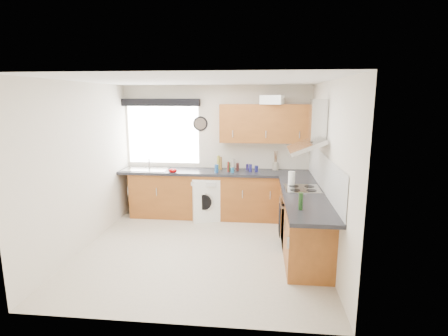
# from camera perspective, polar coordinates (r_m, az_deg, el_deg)

# --- Properties ---
(ground_plane) EXTENTS (3.60, 3.60, 0.00)m
(ground_plane) POSITION_cam_1_polar(r_m,az_deg,el_deg) (5.47, -3.62, -13.11)
(ground_plane) COLOR beige
(ceiling) EXTENTS (3.60, 3.60, 0.02)m
(ceiling) POSITION_cam_1_polar(r_m,az_deg,el_deg) (4.98, -3.99, 14.05)
(ceiling) COLOR white
(ceiling) RESTS_ON wall_back
(wall_back) EXTENTS (3.60, 0.02, 2.50)m
(wall_back) POSITION_cam_1_polar(r_m,az_deg,el_deg) (6.83, -1.27, 2.85)
(wall_back) COLOR silver
(wall_back) RESTS_ON ground_plane
(wall_front) EXTENTS (3.60, 0.02, 2.50)m
(wall_front) POSITION_cam_1_polar(r_m,az_deg,el_deg) (3.38, -8.95, -6.29)
(wall_front) COLOR silver
(wall_front) RESTS_ON ground_plane
(wall_left) EXTENTS (0.02, 3.60, 2.50)m
(wall_left) POSITION_cam_1_polar(r_m,az_deg,el_deg) (5.67, -22.05, 0.22)
(wall_left) COLOR silver
(wall_left) RESTS_ON ground_plane
(wall_right) EXTENTS (0.02, 3.60, 2.50)m
(wall_right) POSITION_cam_1_polar(r_m,az_deg,el_deg) (5.10, 16.57, -0.59)
(wall_right) COLOR silver
(wall_right) RESTS_ON ground_plane
(window) EXTENTS (1.40, 0.02, 1.10)m
(window) POSITION_cam_1_polar(r_m,az_deg,el_deg) (7.00, -9.89, 5.35)
(window) COLOR white
(window) RESTS_ON wall_back
(window_blind) EXTENTS (1.50, 0.18, 0.14)m
(window_blind) POSITION_cam_1_polar(r_m,az_deg,el_deg) (6.87, -10.28, 10.50)
(window_blind) COLOR black
(window_blind) RESTS_ON wall_back
(splashback) EXTENTS (0.01, 3.00, 0.54)m
(splashback) POSITION_cam_1_polar(r_m,az_deg,el_deg) (5.40, 15.85, -0.65)
(splashback) COLOR white
(splashback) RESTS_ON wall_right
(base_cab_back) EXTENTS (3.00, 0.58, 0.86)m
(base_cab_back) POSITION_cam_1_polar(r_m,az_deg,el_deg) (6.74, -2.39, -4.42)
(base_cab_back) COLOR brown
(base_cab_back) RESTS_ON ground_plane
(base_cab_corner) EXTENTS (0.60, 0.60, 0.86)m
(base_cab_corner) POSITION_cam_1_polar(r_m,az_deg,el_deg) (6.70, 11.32, -4.75)
(base_cab_corner) COLOR brown
(base_cab_corner) RESTS_ON ground_plane
(base_cab_right) EXTENTS (0.58, 2.10, 0.86)m
(base_cab_right) POSITION_cam_1_polar(r_m,az_deg,el_deg) (5.42, 12.74, -8.71)
(base_cab_right) COLOR brown
(base_cab_right) RESTS_ON ground_plane
(worktop_back) EXTENTS (3.60, 0.62, 0.05)m
(worktop_back) POSITION_cam_1_polar(r_m,az_deg,el_deg) (6.61, -1.58, -0.67)
(worktop_back) COLOR black
(worktop_back) RESTS_ON base_cab_back
(worktop_right) EXTENTS (0.62, 2.42, 0.05)m
(worktop_right) POSITION_cam_1_polar(r_m,az_deg,el_deg) (5.14, 13.04, -4.51)
(worktop_right) COLOR black
(worktop_right) RESTS_ON base_cab_right
(sink) EXTENTS (0.84, 0.46, 0.10)m
(sink) POSITION_cam_1_polar(r_m,az_deg,el_deg) (6.89, -12.61, 0.11)
(sink) COLOR #B0B0B0
(sink) RESTS_ON worktop_back
(oven) EXTENTS (0.56, 0.58, 0.85)m
(oven) POSITION_cam_1_polar(r_m,az_deg,el_deg) (5.56, 12.45, -8.22)
(oven) COLOR black
(oven) RESTS_ON ground_plane
(hob_plate) EXTENTS (0.52, 0.52, 0.01)m
(hob_plate) POSITION_cam_1_polar(r_m,az_deg,el_deg) (5.42, 12.67, -3.31)
(hob_plate) COLOR #B0B0B0
(hob_plate) RESTS_ON worktop_right
(extractor_hood) EXTENTS (0.52, 0.78, 0.66)m
(extractor_hood) POSITION_cam_1_polar(r_m,az_deg,el_deg) (5.28, 14.16, 5.66)
(extractor_hood) COLOR #B0B0B0
(extractor_hood) RESTS_ON wall_right
(upper_cabinets) EXTENTS (1.70, 0.35, 0.70)m
(upper_cabinets) POSITION_cam_1_polar(r_m,az_deg,el_deg) (6.55, 6.86, 7.23)
(upper_cabinets) COLOR brown
(upper_cabinets) RESTS_ON wall_back
(washing_machine) EXTENTS (0.68, 0.67, 0.80)m
(washing_machine) POSITION_cam_1_polar(r_m,az_deg,el_deg) (6.65, -2.95, -4.93)
(washing_machine) COLOR white
(washing_machine) RESTS_ON ground_plane
(wall_clock) EXTENTS (0.28, 0.04, 0.28)m
(wall_clock) POSITION_cam_1_polar(r_m,az_deg,el_deg) (6.80, -3.90, 7.22)
(wall_clock) COLOR black
(wall_clock) RESTS_ON wall_back
(casserole) EXTENTS (0.45, 0.38, 0.16)m
(casserole) POSITION_cam_1_polar(r_m,az_deg,el_deg) (6.43, 7.86, 10.98)
(casserole) COLOR white
(casserole) RESTS_ON upper_cabinets
(storage_box) EXTENTS (0.23, 0.19, 0.10)m
(storage_box) POSITION_cam_1_polar(r_m,az_deg,el_deg) (6.63, 7.85, 10.71)
(storage_box) COLOR #B63B20
(storage_box) RESTS_ON upper_cabinets
(utensil_pot) EXTENTS (0.14, 0.14, 0.15)m
(utensil_pot) POSITION_cam_1_polar(r_m,az_deg,el_deg) (6.74, 8.39, 0.31)
(utensil_pot) COLOR #A29782
(utensil_pot) RESTS_ON worktop_back
(kitchen_roll) EXTENTS (0.11, 0.11, 0.23)m
(kitchen_roll) POSITION_cam_1_polar(r_m,az_deg,el_deg) (5.56, 10.96, -1.73)
(kitchen_roll) COLOR white
(kitchen_roll) RESTS_ON worktop_right
(tomato_cluster) EXTENTS (0.17, 0.17, 0.06)m
(tomato_cluster) POSITION_cam_1_polar(r_m,az_deg,el_deg) (6.55, -8.40, -0.41)
(tomato_cluster) COLOR #AB0103
(tomato_cluster) RESTS_ON worktop_back
(jar_0) EXTENTS (0.07, 0.07, 0.21)m
(jar_0) POSITION_cam_1_polar(r_m,az_deg,el_deg) (6.69, 1.53, 0.61)
(jar_0) COLOR #AA9F91
(jar_0) RESTS_ON worktop_back
(jar_1) EXTENTS (0.04, 0.04, 0.19)m
(jar_1) POSITION_cam_1_polar(r_m,az_deg,el_deg) (6.48, 0.70, 0.19)
(jar_1) COLOR maroon
(jar_1) RESTS_ON worktop_back
(jar_2) EXTENTS (0.06, 0.06, 0.26)m
(jar_2) POSITION_cam_1_polar(r_m,az_deg,el_deg) (6.76, -0.91, 0.94)
(jar_2) COLOR #A49938
(jar_2) RESTS_ON worktop_back
(jar_3) EXTENTS (0.04, 0.04, 0.25)m
(jar_3) POSITION_cam_1_polar(r_m,az_deg,el_deg) (6.68, -0.51, 0.78)
(jar_3) COLOR brown
(jar_3) RESTS_ON worktop_back
(jar_4) EXTENTS (0.06, 0.06, 0.09)m
(jar_4) POSITION_cam_1_polar(r_m,az_deg,el_deg) (6.44, 1.37, -0.34)
(jar_4) COLOR #1C638B
(jar_4) RESTS_ON worktop_back
(jar_5) EXTENTS (0.05, 0.05, 0.12)m
(jar_5) POSITION_cam_1_polar(r_m,az_deg,el_deg) (6.67, 3.82, 0.16)
(jar_5) COLOR navy
(jar_5) RESTS_ON worktop_back
(jar_6) EXTENTS (0.05, 0.05, 0.15)m
(jar_6) POSITION_cam_1_polar(r_m,az_deg,el_deg) (6.59, 2.22, 0.17)
(jar_6) COLOR #331412
(jar_6) RESTS_ON worktop_back
(jar_7) EXTENTS (0.07, 0.07, 0.12)m
(jar_7) POSITION_cam_1_polar(r_m,az_deg,el_deg) (6.53, 5.30, -0.13)
(jar_7) COLOR #181953
(jar_7) RESTS_ON worktop_back
(jar_8) EXTENTS (0.06, 0.06, 0.15)m
(jar_8) POSITION_cam_1_polar(r_m,az_deg,el_deg) (6.51, 4.33, -0.01)
(jar_8) COLOR navy
(jar_8) RESTS_ON worktop_back
(jar_9) EXTENTS (0.06, 0.06, 0.17)m
(jar_9) POSITION_cam_1_polar(r_m,az_deg,el_deg) (6.56, 0.76, 0.21)
(jar_9) COLOR #21561E
(jar_9) RESTS_ON worktop_back
(jar_10) EXTENTS (0.07, 0.07, 0.15)m
(jar_10) POSITION_cam_1_polar(r_m,az_deg,el_deg) (6.44, -1.24, -0.10)
(jar_10) COLOR navy
(jar_10) RESTS_ON worktop_back
(bottle_0) EXTENTS (0.06, 0.06, 0.22)m
(bottle_0) POSITION_cam_1_polar(r_m,az_deg,el_deg) (4.41, 12.42, -5.32)
(bottle_0) COLOR #173713
(bottle_0) RESTS_ON worktop_right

